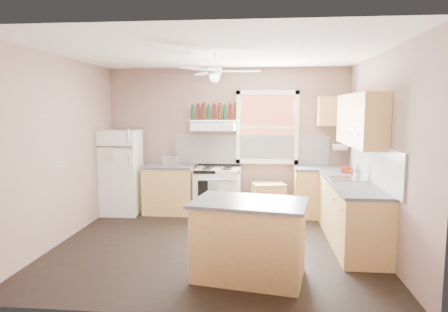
# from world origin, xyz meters

# --- Properties ---
(floor) EXTENTS (4.50, 4.50, 0.00)m
(floor) POSITION_xyz_m (0.00, 0.00, 0.00)
(floor) COLOR black
(floor) RESTS_ON ground
(ceiling) EXTENTS (4.50, 4.50, 0.00)m
(ceiling) POSITION_xyz_m (0.00, 0.00, 2.70)
(ceiling) COLOR white
(ceiling) RESTS_ON ground
(wall_back) EXTENTS (4.50, 0.05, 2.70)m
(wall_back) POSITION_xyz_m (0.00, 2.02, 1.35)
(wall_back) COLOR #84675C
(wall_back) RESTS_ON ground
(wall_right) EXTENTS (0.05, 4.00, 2.70)m
(wall_right) POSITION_xyz_m (2.27, 0.00, 1.35)
(wall_right) COLOR #84675C
(wall_right) RESTS_ON ground
(wall_left) EXTENTS (0.05, 4.00, 2.70)m
(wall_left) POSITION_xyz_m (-2.27, 0.00, 1.35)
(wall_left) COLOR #84675C
(wall_left) RESTS_ON ground
(backsplash_back) EXTENTS (2.90, 0.03, 0.55)m
(backsplash_back) POSITION_xyz_m (0.45, 1.99, 1.18)
(backsplash_back) COLOR white
(backsplash_back) RESTS_ON wall_back
(backsplash_right) EXTENTS (0.03, 2.60, 0.55)m
(backsplash_right) POSITION_xyz_m (2.23, 0.30, 1.18)
(backsplash_right) COLOR white
(backsplash_right) RESTS_ON wall_right
(window_view) EXTENTS (1.00, 0.02, 1.20)m
(window_view) POSITION_xyz_m (0.75, 1.98, 1.60)
(window_view) COLOR brown
(window_view) RESTS_ON wall_back
(window_frame) EXTENTS (1.16, 0.07, 1.36)m
(window_frame) POSITION_xyz_m (0.75, 1.96, 1.60)
(window_frame) COLOR white
(window_frame) RESTS_ON wall_back
(refrigerator) EXTENTS (0.67, 0.65, 1.55)m
(refrigerator) POSITION_xyz_m (-1.93, 1.57, 0.77)
(refrigerator) COLOR white
(refrigerator) RESTS_ON floor
(base_cabinet_left) EXTENTS (0.90, 0.60, 0.86)m
(base_cabinet_left) POSITION_xyz_m (-1.06, 1.70, 0.43)
(base_cabinet_left) COLOR tan
(base_cabinet_left) RESTS_ON floor
(counter_left) EXTENTS (0.92, 0.62, 0.04)m
(counter_left) POSITION_xyz_m (-1.06, 1.70, 0.88)
(counter_left) COLOR #4A4A4D
(counter_left) RESTS_ON base_cabinet_left
(toaster) EXTENTS (0.32, 0.24, 0.18)m
(toaster) POSITION_xyz_m (-1.01, 1.67, 0.99)
(toaster) COLOR silver
(toaster) RESTS_ON counter_left
(stove) EXTENTS (0.84, 0.68, 0.86)m
(stove) POSITION_xyz_m (-0.14, 1.69, 0.43)
(stove) COLOR white
(stove) RESTS_ON floor
(range_hood) EXTENTS (0.78, 0.50, 0.14)m
(range_hood) POSITION_xyz_m (-0.23, 1.75, 1.62)
(range_hood) COLOR white
(range_hood) RESTS_ON wall_back
(bottle_shelf) EXTENTS (0.90, 0.26, 0.03)m
(bottle_shelf) POSITION_xyz_m (-0.23, 1.87, 1.72)
(bottle_shelf) COLOR white
(bottle_shelf) RESTS_ON range_hood
(cart) EXTENTS (0.64, 0.50, 0.57)m
(cart) POSITION_xyz_m (0.79, 1.63, 0.29)
(cart) COLOR tan
(cart) RESTS_ON floor
(base_cabinet_corner) EXTENTS (1.00, 0.60, 0.86)m
(base_cabinet_corner) POSITION_xyz_m (1.75, 1.70, 0.43)
(base_cabinet_corner) COLOR tan
(base_cabinet_corner) RESTS_ON floor
(base_cabinet_right) EXTENTS (0.60, 2.20, 0.86)m
(base_cabinet_right) POSITION_xyz_m (1.95, 0.30, 0.43)
(base_cabinet_right) COLOR tan
(base_cabinet_right) RESTS_ON floor
(counter_corner) EXTENTS (1.02, 0.62, 0.04)m
(counter_corner) POSITION_xyz_m (1.75, 1.70, 0.88)
(counter_corner) COLOR #4A4A4D
(counter_corner) RESTS_ON base_cabinet_corner
(counter_right) EXTENTS (0.62, 2.22, 0.04)m
(counter_right) POSITION_xyz_m (1.94, 0.30, 0.88)
(counter_right) COLOR #4A4A4D
(counter_right) RESTS_ON base_cabinet_right
(sink) EXTENTS (0.55, 0.45, 0.03)m
(sink) POSITION_xyz_m (1.94, 0.50, 0.90)
(sink) COLOR silver
(sink) RESTS_ON counter_right
(faucet) EXTENTS (0.03, 0.03, 0.14)m
(faucet) POSITION_xyz_m (2.10, 0.50, 0.97)
(faucet) COLOR silver
(faucet) RESTS_ON sink
(upper_cabinet_right) EXTENTS (0.33, 1.80, 0.76)m
(upper_cabinet_right) POSITION_xyz_m (2.08, 0.50, 1.78)
(upper_cabinet_right) COLOR tan
(upper_cabinet_right) RESTS_ON wall_right
(upper_cabinet_corner) EXTENTS (0.60, 0.33, 0.52)m
(upper_cabinet_corner) POSITION_xyz_m (1.95, 1.83, 1.90)
(upper_cabinet_corner) COLOR tan
(upper_cabinet_corner) RESTS_ON wall_back
(paper_towel) EXTENTS (0.26, 0.12, 0.12)m
(paper_towel) POSITION_xyz_m (2.07, 1.86, 1.25)
(paper_towel) COLOR white
(paper_towel) RESTS_ON wall_back
(island) EXTENTS (1.33, 0.97, 0.86)m
(island) POSITION_xyz_m (0.52, -1.06, 0.43)
(island) COLOR tan
(island) RESTS_ON floor
(island_top) EXTENTS (1.41, 1.06, 0.04)m
(island_top) POSITION_xyz_m (0.52, -1.06, 0.88)
(island_top) COLOR #4A4A4D
(island_top) RESTS_ON island
(ceiling_fan_hub) EXTENTS (0.20, 0.20, 0.08)m
(ceiling_fan_hub) POSITION_xyz_m (0.00, 0.00, 2.45)
(ceiling_fan_hub) COLOR white
(ceiling_fan_hub) RESTS_ON ceiling
(soap_bottle) EXTENTS (0.14, 0.14, 0.26)m
(soap_bottle) POSITION_xyz_m (2.07, 0.54, 1.03)
(soap_bottle) COLOR silver
(soap_bottle) RESTS_ON counter_right
(red_caddy) EXTENTS (0.21, 0.17, 0.10)m
(red_caddy) POSITION_xyz_m (2.05, 1.10, 0.95)
(red_caddy) COLOR #A92A0E
(red_caddy) RESTS_ON counter_right
(wine_bottles) EXTENTS (0.86, 0.06, 0.31)m
(wine_bottles) POSITION_xyz_m (-0.23, 1.87, 1.88)
(wine_bottles) COLOR #143819
(wine_bottles) RESTS_ON bottle_shelf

